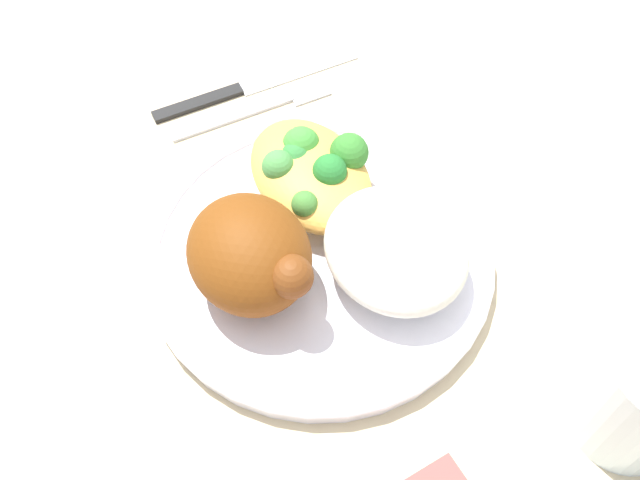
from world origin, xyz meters
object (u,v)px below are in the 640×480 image
(plate, at_px, (320,255))
(knife, at_px, (240,88))
(rice_pile, at_px, (396,249))
(mac_cheese_with_broccoli, at_px, (311,171))
(roasted_chicken, at_px, (250,253))
(fork, at_px, (261,107))

(plate, relative_size, knife, 1.32)
(plate, relative_size, rice_pile, 2.37)
(plate, height_order, mac_cheese_with_broccoli, mac_cheese_with_broccoli)
(plate, xyz_separation_m, rice_pile, (0.04, 0.04, 0.03))
(plate, height_order, roasted_chicken, roasted_chicken)
(plate, relative_size, roasted_chicken, 2.57)
(mac_cheese_with_broccoli, xyz_separation_m, fork, (-0.11, 0.01, -0.04))
(plate, distance_m, rice_pile, 0.06)
(rice_pile, bearing_deg, plate, -137.30)
(rice_pile, xyz_separation_m, fork, (-0.20, -0.00, -0.04))
(rice_pile, distance_m, mac_cheese_with_broccoli, 0.09)
(plate, relative_size, fork, 1.76)
(mac_cheese_with_broccoli, xyz_separation_m, knife, (-0.14, 0.01, -0.04))
(fork, xyz_separation_m, knife, (-0.03, -0.01, 0.00))
(roasted_chicken, xyz_separation_m, rice_pile, (0.04, 0.09, -0.01))
(roasted_chicken, relative_size, rice_pile, 0.92)
(plate, height_order, fork, plate)
(mac_cheese_with_broccoli, bearing_deg, knife, 177.20)
(roasted_chicken, bearing_deg, rice_pile, 66.01)
(plate, bearing_deg, fork, 167.86)
(mac_cheese_with_broccoli, distance_m, knife, 0.14)
(knife, bearing_deg, roasted_chicken, -23.54)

